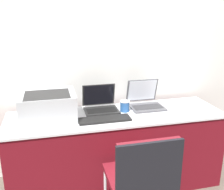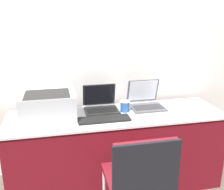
% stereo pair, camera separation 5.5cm
% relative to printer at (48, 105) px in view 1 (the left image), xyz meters
% --- Properties ---
extents(wall_back, '(8.00, 0.05, 2.60)m').
position_rel_printer_xyz_m(wall_back, '(0.61, 0.36, 0.43)').
color(wall_back, silver).
rests_on(wall_back, ground_plane).
extents(table, '(2.00, 0.59, 0.75)m').
position_rel_printer_xyz_m(table, '(0.61, -0.05, -0.50)').
color(table, maroon).
rests_on(table, ground_plane).
extents(printer, '(0.48, 0.41, 0.23)m').
position_rel_printer_xyz_m(printer, '(0.00, 0.00, 0.00)').
color(printer, '#B2B7BC').
rests_on(printer, table).
extents(laptop_left, '(0.32, 0.28, 0.24)m').
position_rel_printer_xyz_m(laptop_left, '(0.49, 0.09, -0.07)').
color(laptop_left, black).
rests_on(laptop_left, table).
extents(laptop_right, '(0.32, 0.33, 0.26)m').
position_rel_printer_xyz_m(laptop_right, '(0.94, 0.09, -0.07)').
color(laptop_right, '#4C4C51').
rests_on(laptop_right, table).
extents(external_keyboard, '(0.46, 0.14, 0.02)m').
position_rel_printer_xyz_m(external_keyboard, '(0.47, -0.17, -0.12)').
color(external_keyboard, black).
rests_on(external_keyboard, table).
extents(coffee_cup, '(0.09, 0.09, 0.10)m').
position_rel_printer_xyz_m(coffee_cup, '(0.71, -0.00, -0.07)').
color(coffee_cup, '#285699').
rests_on(coffee_cup, table).
extents(chair, '(0.45, 0.49, 0.88)m').
position_rel_printer_xyz_m(chair, '(0.61, -0.77, -0.32)').
color(chair, maroon).
rests_on(chair, ground_plane).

